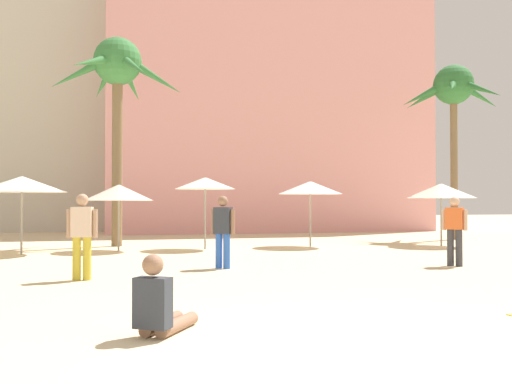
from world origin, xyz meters
TOP-DOWN VIEW (x-y plane):
  - ground at (0.00, 0.00)m, footprint 120.00×120.00m
  - hotel_pink at (5.64, 26.81)m, footprint 17.32×8.81m
  - hotel_tower_gray at (-9.02, 31.65)m, footprint 17.58×10.89m
  - palm_tree_center at (11.12, 15.82)m, footprint 4.51×4.31m
  - palm_tree_right at (-2.51, 15.45)m, footprint 4.66×4.66m
  - cafe_umbrella_0 at (-5.25, 12.80)m, footprint 2.58×2.58m
  - cafe_umbrella_1 at (4.04, 13.59)m, footprint 2.25×2.25m
  - cafe_umbrella_2 at (0.32, 13.41)m, footprint 2.02×2.02m
  - cafe_umbrella_3 at (-2.45, 13.31)m, footprint 2.18×2.18m
  - cafe_umbrella_4 at (8.63, 12.76)m, footprint 2.42×2.42m
  - person_far_left at (5.37, 6.93)m, footprint 0.49×0.50m
  - person_near_left at (-0.14, 7.78)m, footprint 0.54×0.44m
  - person_near_right at (-3.20, 6.46)m, footprint 0.61×0.29m
  - person_far_right at (-2.07, 1.34)m, footprint 0.83×1.02m

SIDE VIEW (x-z plane):
  - ground at x=0.00m, z-range 0.00..0.00m
  - person_far_right at x=-2.07m, z-range -0.15..0.80m
  - person_far_left at x=5.37m, z-range 0.08..1.75m
  - person_near_left at x=-0.14m, z-range 0.08..1.76m
  - person_near_right at x=-3.20m, z-range 0.08..1.78m
  - cafe_umbrella_3 at x=-2.45m, z-range 0.80..2.90m
  - cafe_umbrella_4 at x=8.63m, z-range 0.84..3.06m
  - cafe_umbrella_1 at x=4.04m, z-range 0.91..3.19m
  - cafe_umbrella_0 at x=-5.25m, z-range 0.92..3.24m
  - cafe_umbrella_2 at x=0.32m, z-range 0.98..3.36m
  - palm_tree_right at x=-2.51m, z-range 2.36..9.74m
  - palm_tree_center at x=11.12m, z-range 2.45..9.74m
  - hotel_pink at x=5.64m, z-range 0.00..13.19m
  - hotel_tower_gray at x=-9.02m, z-range 0.00..26.66m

